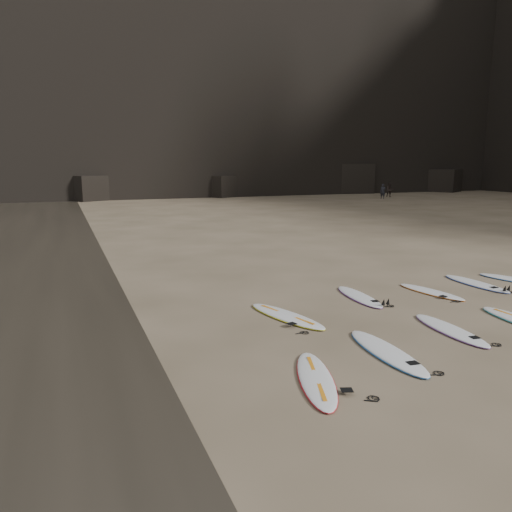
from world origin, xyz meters
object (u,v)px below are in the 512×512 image
at_px(surfboard_1, 387,351).
at_px(person_a, 383,191).
at_px(surfboard_0, 316,379).
at_px(person_b, 390,190).
at_px(surfboard_2, 450,329).
at_px(surfboard_6, 359,296).
at_px(surfboard_7, 431,292).
at_px(surfboard_5, 286,316).
at_px(surfboard_8, 476,283).

relative_size(surfboard_1, person_a, 1.72).
xyz_separation_m(surfboard_0, person_b, (29.96, 38.74, 0.75)).
xyz_separation_m(surfboard_0, surfboard_2, (4.13, 1.21, -0.00)).
distance_m(surfboard_1, surfboard_6, 4.25).
bearing_deg(person_b, surfboard_7, -100.17).
bearing_deg(surfboard_0, surfboard_5, 92.31).
distance_m(surfboard_1, surfboard_2, 2.26).
distance_m(surfboard_2, surfboard_7, 3.49).
bearing_deg(surfboard_5, surfboard_2, -52.93).
bearing_deg(surfboard_6, surfboard_8, 5.10).
bearing_deg(surfboard_5, surfboard_7, -9.16).
relative_size(surfboard_8, person_a, 1.66).
relative_size(surfboard_1, surfboard_8, 1.04).
bearing_deg(person_a, surfboard_8, -64.74).
xyz_separation_m(surfboard_0, surfboard_5, (1.06, 3.54, 0.00)).
distance_m(surfboard_5, surfboard_6, 2.86).
bearing_deg(surfboard_5, surfboard_0, -122.56).
relative_size(surfboard_6, surfboard_7, 1.06).
height_order(surfboard_5, surfboard_7, surfboard_5).
distance_m(surfboard_2, surfboard_6, 3.25).
distance_m(surfboard_0, surfboard_8, 9.23).
distance_m(surfboard_2, person_a, 42.92).
bearing_deg(surfboard_8, person_a, 58.67).
bearing_deg(person_a, surfboard_2, -67.06).
bearing_deg(surfboard_7, surfboard_2, -134.04).
bearing_deg(surfboard_8, surfboard_7, -171.83).
height_order(surfboard_1, surfboard_2, surfboard_1).
relative_size(surfboard_8, person_b, 1.63).
distance_m(surfboard_2, surfboard_5, 3.85).
bearing_deg(surfboard_6, surfboard_7, -2.58).
distance_m(surfboard_0, person_a, 46.29).
height_order(surfboard_2, surfboard_6, same).
relative_size(surfboard_2, surfboard_6, 1.00).
bearing_deg(person_a, person_b, 95.18).
bearing_deg(surfboard_5, surfboard_6, 2.64).
distance_m(surfboard_0, surfboard_5, 3.69).
bearing_deg(person_b, surfboard_8, -98.06).
bearing_deg(surfboard_2, surfboard_0, -159.67).
bearing_deg(person_a, surfboard_7, -67.04).
distance_m(surfboard_1, surfboard_8, 7.23).
relative_size(surfboard_6, person_b, 1.55).
bearing_deg(person_a, surfboard_6, -70.00).
xyz_separation_m(surfboard_1, person_b, (28.01, 38.13, 0.74)).
xyz_separation_m(surfboard_6, surfboard_8, (4.32, -0.02, 0.00)).
bearing_deg(surfboard_5, surfboard_1, -88.95).
height_order(surfboard_0, surfboard_2, same).
bearing_deg(person_b, surfboard_6, -102.92).
relative_size(surfboard_1, surfboard_7, 1.16).
xyz_separation_m(surfboard_2, surfboard_7, (1.94, 2.91, -0.00)).
height_order(surfboard_1, surfboard_8, surfboard_1).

